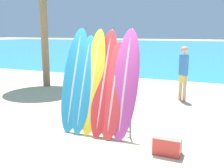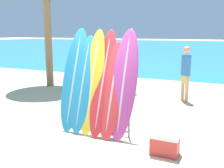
{
  "view_description": "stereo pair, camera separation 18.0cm",
  "coord_description": "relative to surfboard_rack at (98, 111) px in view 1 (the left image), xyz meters",
  "views": [
    {
      "loc": [
        2.54,
        -4.43,
        2.23
      ],
      "look_at": [
        0.06,
        1.42,
        0.97
      ],
      "focal_mm": 42.0,
      "sensor_mm": 36.0,
      "label": 1
    },
    {
      "loc": [
        2.71,
        -4.36,
        2.23
      ],
      "look_at": [
        0.06,
        1.42,
        0.97
      ],
      "focal_mm": 42.0,
      "sensor_mm": 36.0,
      "label": 2
    }
  ],
  "objects": [
    {
      "name": "surfboard_slot_4",
      "position": [
        0.38,
        0.0,
        0.51
      ],
      "size": [
        0.58,
        0.82,
        2.04
      ],
      "color": "red",
      "rests_on": "ground_plane"
    },
    {
      "name": "person_far_left",
      "position": [
        -2.21,
        4.5,
        0.36
      ],
      "size": [
        0.27,
        0.21,
        1.59
      ],
      "rotation": [
        0.0,
        0.0,
        0.16
      ],
      "color": "#A87A5B",
      "rests_on": "ground_plane"
    },
    {
      "name": "person_near_water",
      "position": [
        -0.67,
        4.08,
        0.35
      ],
      "size": [
        0.26,
        0.21,
        1.56
      ],
      "rotation": [
        0.0,
        0.0,
        6.02
      ],
      "color": "#846047",
      "rests_on": "ground_plane"
    },
    {
      "name": "surfboard_slot_3",
      "position": [
        0.13,
        0.05,
        0.64
      ],
      "size": [
        0.51,
        0.95,
        2.3
      ],
      "color": "red",
      "rests_on": "ground_plane"
    },
    {
      "name": "surfboard_slot_0",
      "position": [
        -0.62,
        0.06,
        0.66
      ],
      "size": [
        0.6,
        0.84,
        2.33
      ],
      "color": "teal",
      "rests_on": "ground_plane"
    },
    {
      "name": "surfboard_slot_1",
      "position": [
        -0.36,
        0.02,
        0.58
      ],
      "size": [
        0.51,
        0.83,
        2.17
      ],
      "color": "teal",
      "rests_on": "ground_plane"
    },
    {
      "name": "surfboard_slot_5",
      "position": [
        0.62,
        0.04,
        0.65
      ],
      "size": [
        0.58,
        0.81,
        2.31
      ],
      "color": "#B23D8E",
      "rests_on": "ground_plane"
    },
    {
      "name": "surfboard_rack",
      "position": [
        0.0,
        0.0,
        0.0
      ],
      "size": [
        1.57,
        0.04,
        0.94
      ],
      "color": "slate",
      "rests_on": "ground_plane"
    },
    {
      "name": "surfboard_slot_2",
      "position": [
        -0.13,
        0.04,
        0.65
      ],
      "size": [
        0.49,
        0.82,
        2.31
      ],
      "color": "yellow",
      "rests_on": "ground_plane"
    },
    {
      "name": "person_mid_beach",
      "position": [
        1.33,
        3.61,
        0.47
      ],
      "size": [
        0.31,
        0.28,
        1.79
      ],
      "rotation": [
        0.0,
        0.0,
        2.53
      ],
      "color": "tan",
      "rests_on": "ground_plane"
    },
    {
      "name": "ocean_water",
      "position": [
        -0.06,
        36.05,
        -0.5
      ],
      "size": [
        120.0,
        60.0,
        0.01
      ],
      "color": "teal",
      "rests_on": "ground_plane"
    },
    {
      "name": "cooler_box",
      "position": [
        1.65,
        -0.47,
        -0.3
      ],
      "size": [
        0.52,
        0.34,
        0.4
      ],
      "color": "red",
      "rests_on": "ground_plane"
    },
    {
      "name": "ground_plane",
      "position": [
        -0.06,
        -0.62,
        -0.5
      ],
      "size": [
        160.0,
        160.0,
        0.0
      ],
      "primitive_type": "plane",
      "color": "beige"
    }
  ]
}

